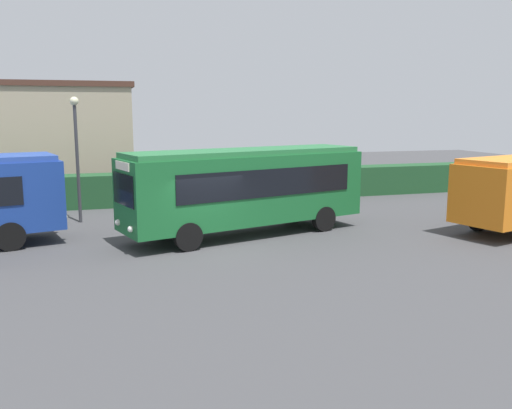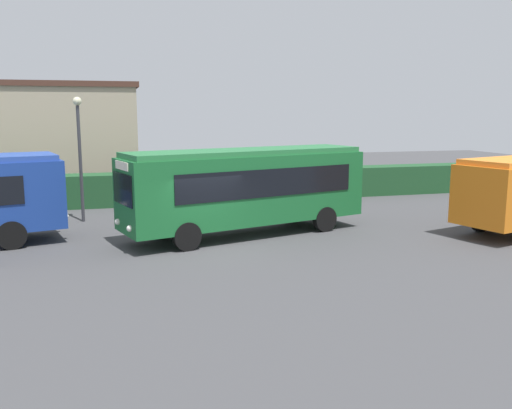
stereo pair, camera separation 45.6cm
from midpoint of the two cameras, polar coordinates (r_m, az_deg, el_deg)
The scene contains 5 objects.
ground_plane at distance 19.19m, azimuth -4.16°, elevation -4.56°, with size 80.46×80.46×0.00m, color #424244.
bus_green at distance 20.87m, azimuth -0.42°, elevation 1.91°, with size 9.86×4.86×3.30m.
hedge_row at distance 28.72m, azimuth -8.07°, elevation 1.76°, with size 52.23×1.56×1.62m, color #1F4B28.
depot_building at distance 33.50m, azimuth -19.10°, elevation 6.50°, with size 8.47×5.59×6.32m.
lamppost at distance 24.42m, azimuth -17.42°, elevation 6.02°, with size 0.36×0.36×5.32m.
Camera 2 is at (-3.35, -18.32, 4.70)m, focal length 38.37 mm.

